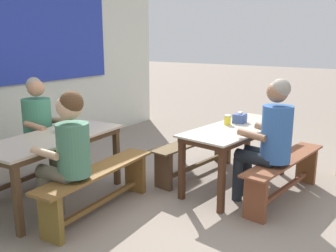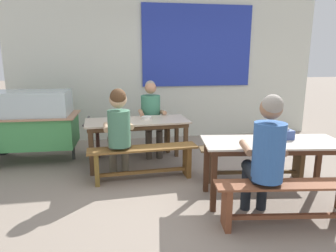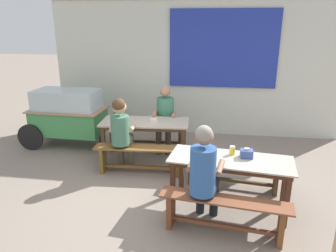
{
  "view_description": "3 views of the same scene",
  "coord_description": "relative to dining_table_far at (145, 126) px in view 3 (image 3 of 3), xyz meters",
  "views": [
    {
      "loc": [
        -3.19,
        -1.84,
        1.72
      ],
      "look_at": [
        0.17,
        0.4,
        0.76
      ],
      "focal_mm": 39.6,
      "sensor_mm": 36.0,
      "label": 1
    },
    {
      "loc": [
        -1.01,
        -3.3,
        1.67
      ],
      "look_at": [
        -0.31,
        0.97,
        0.67
      ],
      "focal_mm": 32.19,
      "sensor_mm": 36.0,
      "label": 2
    },
    {
      "loc": [
        0.47,
        -4.09,
        2.41
      ],
      "look_at": [
        -0.29,
        0.96,
        0.75
      ],
      "focal_mm": 34.05,
      "sensor_mm": 36.0,
      "label": 3
    }
  ],
  "objects": [
    {
      "name": "bench_far_front",
      "position": [
        0.04,
        -0.59,
        -0.34
      ],
      "size": [
        1.51,
        0.39,
        0.47
      ],
      "color": "brown",
      "rests_on": "ground_plane"
    },
    {
      "name": "bench_near_front",
      "position": [
        1.39,
        -2.03,
        -0.35
      ],
      "size": [
        1.55,
        0.46,
        0.47
      ],
      "color": "brown",
      "rests_on": "ground_plane"
    },
    {
      "name": "dining_table_far",
      "position": [
        0.0,
        0.0,
        0.0
      ],
      "size": [
        1.6,
        0.77,
        0.73
      ],
      "color": "#BDAD98",
      "rests_on": "ground_plane"
    },
    {
      "name": "food_cart",
      "position": [
        -1.7,
        0.47,
        0.03
      ],
      "size": [
        1.82,
        0.87,
        1.15
      ],
      "color": "#439651",
      "rests_on": "ground_plane"
    },
    {
      "name": "ground_plane",
      "position": [
        0.75,
        -1.23,
        -0.65
      ],
      "size": [
        40.0,
        40.0,
        0.0
      ],
      "primitive_type": "plane",
      "color": "gray"
    },
    {
      "name": "tissue_box",
      "position": [
        1.66,
        -1.37,
        0.13
      ],
      "size": [
        0.16,
        0.13,
        0.13
      ],
      "color": "#3B5291",
      "rests_on": "dining_table_near"
    },
    {
      "name": "bench_far_back",
      "position": [
        -0.04,
        0.59,
        -0.34
      ],
      "size": [
        1.47,
        0.34,
        0.47
      ],
      "color": "brown",
      "rests_on": "ground_plane"
    },
    {
      "name": "backdrop_wall",
      "position": [
        0.78,
        1.67,
        0.96
      ],
      "size": [
        6.25,
        0.23,
        3.06
      ],
      "color": "silver",
      "rests_on": "ground_plane"
    },
    {
      "name": "person_near_front",
      "position": [
        1.14,
        -1.92,
        0.11
      ],
      "size": [
        0.46,
        0.58,
        1.34
      ],
      "color": "black",
      "rests_on": "ground_plane"
    },
    {
      "name": "bench_near_back",
      "position": [
        1.54,
        -0.85,
        -0.35
      ],
      "size": [
        1.53,
        0.46,
        0.47
      ],
      "color": "brown",
      "rests_on": "ground_plane"
    },
    {
      "name": "soup_bowl",
      "position": [
        0.15,
        0.05,
        0.1
      ],
      "size": [
        0.16,
        0.16,
        0.04
      ],
      "primitive_type": "cylinder",
      "color": "silver",
      "rests_on": "dining_table_far"
    },
    {
      "name": "condiment_jar",
      "position": [
        1.48,
        -1.3,
        0.14
      ],
      "size": [
        0.08,
        0.08,
        0.12
      ],
      "color": "yellow",
      "rests_on": "dining_table_near"
    },
    {
      "name": "dining_table_near",
      "position": [
        1.46,
        -1.44,
        -0.0
      ],
      "size": [
        1.65,
        0.82,
        0.73
      ],
      "color": "#BDB3A0",
      "rests_on": "ground_plane"
    },
    {
      "name": "person_center_facing",
      "position": [
        0.28,
        0.54,
        0.08
      ],
      "size": [
        0.46,
        0.57,
        1.28
      ],
      "color": "#463E34",
      "rests_on": "ground_plane"
    },
    {
      "name": "person_left_back_turned",
      "position": [
        -0.28,
        -0.54,
        0.1
      ],
      "size": [
        0.42,
        0.54,
        1.28
      ],
      "color": "#6C6552",
      "rests_on": "ground_plane"
    }
  ]
}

